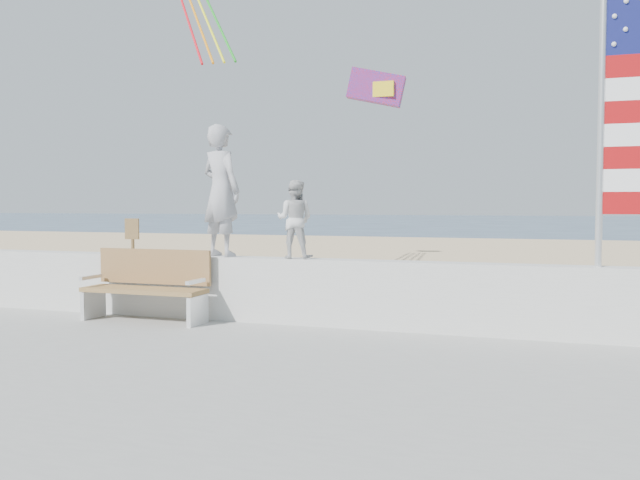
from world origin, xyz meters
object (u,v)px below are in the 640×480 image
(bench, at_px, (148,285))
(flag, at_px, (613,104))
(adult, at_px, (221,191))
(child, at_px, (295,219))

(bench, relative_size, flag, 0.51)
(adult, xyz_separation_m, bench, (-0.93, -0.45, -1.33))
(bench, height_order, flag, flag)
(adult, xyz_separation_m, child, (1.12, 0.00, -0.40))
(adult, relative_size, bench, 1.04)
(flag, bearing_deg, child, 180.00)
(flag, bearing_deg, adult, 180.00)
(bench, distance_m, flag, 6.49)
(bench, bearing_deg, flag, 4.29)
(child, relative_size, flag, 0.31)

